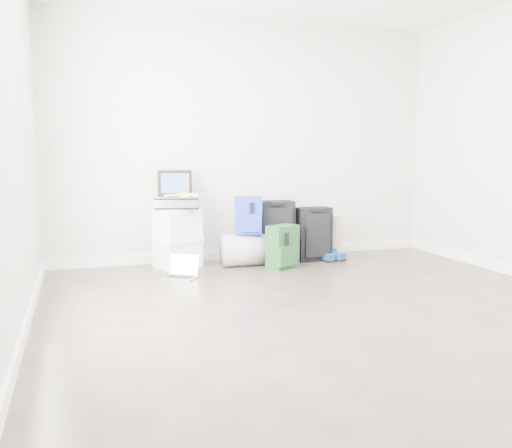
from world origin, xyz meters
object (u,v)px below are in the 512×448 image
object	(u,v)px
carry_on	(313,234)
boxes_stack	(177,238)
duffel_bag	(248,249)
briefcase	(177,203)
large_suitcase	(273,232)
laptop	(182,272)

from	to	relation	value
carry_on	boxes_stack	bearing A→B (deg)	175.84
boxes_stack	duffel_bag	distance (m)	0.77
duffel_bag	carry_on	xyz separation A→B (m)	(0.79, 0.03, 0.13)
briefcase	large_suitcase	xyz separation A→B (m)	(1.07, -0.06, -0.35)
briefcase	duffel_bag	bearing A→B (deg)	2.52
briefcase	duffel_bag	world-z (taller)	briefcase
carry_on	briefcase	bearing A→B (deg)	175.84
briefcase	laptop	world-z (taller)	briefcase
carry_on	laptop	bearing A→B (deg)	-166.59
briefcase	large_suitcase	bearing A→B (deg)	10.00
laptop	duffel_bag	bearing A→B (deg)	59.63
boxes_stack	laptop	world-z (taller)	boxes_stack
briefcase	carry_on	distance (m)	1.59
duffel_bag	laptop	bearing A→B (deg)	-153.55
boxes_stack	briefcase	bearing A→B (deg)	-24.45
briefcase	laptop	distance (m)	0.81
boxes_stack	briefcase	distance (m)	0.38
briefcase	large_suitcase	distance (m)	1.13
boxes_stack	briefcase	xyz separation A→B (m)	(0.00, 0.00, 0.38)
large_suitcase	boxes_stack	bearing A→B (deg)	-178.24
large_suitcase	laptop	size ratio (longest dim) A/B	1.84
boxes_stack	duffel_bag	size ratio (longest dim) A/B	1.12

